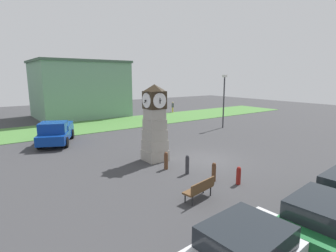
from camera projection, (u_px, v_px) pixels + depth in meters
The scene contains 14 objects.
ground_plane at pixel (207, 160), 16.77m from camera, with size 85.91×85.91×0.00m, color #38383A.
clock_tower at pixel (155, 125), 16.33m from camera, with size 1.48×1.45×4.79m.
bollard_near_tower at pixel (239, 175), 12.89m from camera, with size 0.23×0.23×0.91m.
bollard_mid_row at pixel (214, 172), 13.27m from camera, with size 0.22×0.22×0.98m.
bollard_far_row at pixel (187, 164), 14.24m from camera, with size 0.21×0.21×1.07m.
bollard_end_row at pixel (166, 160), 14.98m from camera, with size 0.23×0.23×1.03m.
car_navy_sedan at pixel (249, 250), 6.87m from camera, with size 3.95×2.27×1.51m.
car_near_tower at pixel (327, 219), 8.36m from camera, with size 4.29×2.39×1.49m.
pickup_truck at pixel (56, 132), 20.78m from camera, with size 3.83×5.39×1.85m.
bench at pixel (200, 188), 11.24m from camera, with size 1.67×0.81×0.90m.
pedestrian_near_bench at pixel (173, 106), 38.77m from camera, with size 0.38×0.46×1.61m.
street_lamp_near_road at pixel (224, 97), 26.83m from camera, with size 0.50×0.24×5.43m.
warehouse_blue_far at pixel (80, 89), 34.84m from camera, with size 11.42×9.43×7.28m.
grass_verge_far at pixel (123, 122), 30.39m from camera, with size 51.55×7.45×0.04m, color #477A38.
Camera 1 is at (-11.41, -11.61, 5.23)m, focal length 28.00 mm.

